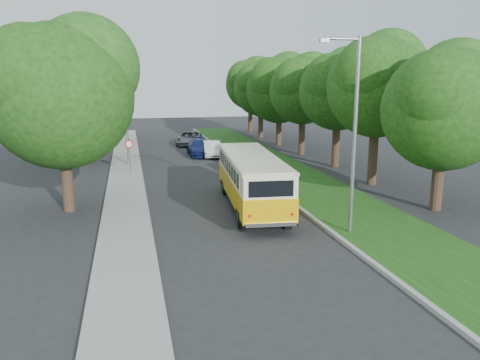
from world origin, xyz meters
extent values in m
plane|color=#262628|center=(0.00, 0.00, 0.00)|extent=(120.00, 120.00, 0.00)
cube|color=gray|center=(3.60, 5.00, 0.07)|extent=(0.20, 70.00, 0.15)
cube|color=#1A4412|center=(5.95, 5.00, 0.07)|extent=(4.50, 70.00, 0.13)
cube|color=gray|center=(-4.80, 5.00, 0.06)|extent=(2.20, 70.00, 0.12)
cylinder|color=#332319|center=(10.15, 0.00, 1.67)|extent=(0.56, 0.56, 3.35)
sphere|color=#133F0E|center=(10.15, 0.00, 4.95)|extent=(5.85, 5.85, 5.85)
sphere|color=#133F0E|center=(11.18, 0.58, 6.12)|extent=(4.38, 4.38, 4.38)
sphere|color=#133F0E|center=(9.28, -0.73, 5.68)|extent=(4.09, 4.09, 4.09)
cylinder|color=#332319|center=(9.96, 6.00, 2.13)|extent=(0.56, 0.56, 4.26)
sphere|color=#133F0E|center=(9.96, 6.00, 5.91)|extent=(5.98, 5.98, 5.98)
sphere|color=#133F0E|center=(11.01, 6.60, 7.10)|extent=(4.49, 4.49, 4.49)
sphere|color=#133F0E|center=(9.06, 5.25, 6.65)|extent=(4.19, 4.19, 4.19)
cylinder|color=#332319|center=(10.28, 12.00, 1.98)|extent=(0.56, 0.56, 3.95)
sphere|color=#133F0E|center=(10.28, 12.00, 5.49)|extent=(5.61, 5.61, 5.61)
sphere|color=#133F0E|center=(11.26, 12.56, 6.62)|extent=(4.21, 4.21, 4.21)
sphere|color=#133F0E|center=(9.44, 11.30, 6.20)|extent=(3.92, 3.92, 3.92)
cylinder|color=#332319|center=(9.90, 18.00, 1.93)|extent=(0.56, 0.56, 3.86)
sphere|color=#133F0E|center=(9.90, 18.00, 5.41)|extent=(5.64, 5.64, 5.64)
sphere|color=#133F0E|center=(10.89, 18.56, 6.54)|extent=(4.23, 4.23, 4.23)
sphere|color=#133F0E|center=(9.05, 17.30, 6.12)|extent=(3.95, 3.95, 3.95)
cylinder|color=#332319|center=(9.80, 24.00, 1.79)|extent=(0.56, 0.56, 3.58)
sphere|color=#133F0E|center=(9.80, 24.00, 5.33)|extent=(6.36, 6.36, 6.36)
sphere|color=#133F0E|center=(10.91, 24.64, 6.60)|extent=(4.77, 4.77, 4.77)
sphere|color=#133F0E|center=(8.84, 23.21, 6.12)|extent=(4.45, 4.45, 4.45)
cylinder|color=#332319|center=(9.67, 30.00, 1.84)|extent=(0.56, 0.56, 3.68)
sphere|color=#133F0E|center=(9.67, 30.00, 5.31)|extent=(5.91, 5.91, 5.91)
sphere|color=#133F0E|center=(10.70, 30.59, 6.49)|extent=(4.43, 4.43, 4.43)
sphere|color=#133F0E|center=(8.78, 29.26, 6.05)|extent=(4.14, 4.14, 4.14)
cylinder|color=#332319|center=(10.05, 36.00, 2.02)|extent=(0.56, 0.56, 4.05)
sphere|color=#133F0E|center=(10.05, 36.00, 5.69)|extent=(5.97, 5.97, 5.97)
sphere|color=#133F0E|center=(11.09, 36.60, 6.88)|extent=(4.48, 4.48, 4.48)
sphere|color=#133F0E|center=(9.15, 35.25, 6.43)|extent=(4.18, 4.18, 4.18)
cylinder|color=#332319|center=(-7.50, 4.00, 1.84)|extent=(0.56, 0.56, 3.68)
sphere|color=#133F0E|center=(-7.50, 4.00, 5.55)|extent=(6.80, 6.80, 6.80)
sphere|color=#133F0E|center=(-6.31, 4.68, 6.91)|extent=(5.10, 5.10, 5.10)
sphere|color=#133F0E|center=(-8.52, 3.15, 6.40)|extent=(4.76, 4.76, 4.76)
cylinder|color=#332319|center=(-7.50, 18.00, 1.84)|extent=(0.56, 0.56, 3.68)
sphere|color=#133F0E|center=(-7.50, 18.00, 5.55)|extent=(6.80, 6.80, 6.80)
sphere|color=#133F0E|center=(-6.31, 18.68, 6.91)|extent=(5.10, 5.10, 5.10)
sphere|color=#133F0E|center=(-8.52, 17.15, 6.40)|extent=(4.76, 4.76, 4.76)
cylinder|color=#332319|center=(-7.50, 30.00, 1.84)|extent=(0.56, 0.56, 3.68)
sphere|color=#133F0E|center=(-7.50, 30.00, 5.55)|extent=(6.80, 6.80, 6.80)
sphere|color=#133F0E|center=(-6.31, 30.68, 6.91)|extent=(5.10, 5.10, 5.10)
sphere|color=#133F0E|center=(-8.52, 29.15, 6.40)|extent=(4.76, 4.76, 4.76)
cylinder|color=gray|center=(4.30, -2.50, 4.00)|extent=(0.16, 0.16, 8.00)
cylinder|color=gray|center=(3.60, -2.50, 7.85)|extent=(1.40, 0.10, 0.10)
cube|color=gray|center=(2.85, -2.50, 7.78)|extent=(0.35, 0.16, 0.14)
cylinder|color=gray|center=(-4.60, 16.00, 3.75)|extent=(0.16, 0.16, 7.50)
cylinder|color=gray|center=(-5.30, 16.00, 7.35)|extent=(1.40, 0.10, 0.10)
cube|color=gray|center=(-6.05, 16.00, 7.28)|extent=(0.35, 0.16, 0.14)
cylinder|color=gray|center=(-4.50, 12.00, 1.25)|extent=(0.06, 0.06, 2.50)
cone|color=red|center=(-4.50, 11.96, 2.15)|extent=(0.56, 0.02, 0.56)
cone|color=white|center=(-4.50, 11.94, 2.15)|extent=(0.40, 0.02, 0.40)
imported|color=silver|center=(2.81, 10.95, 0.69)|extent=(1.99, 4.18, 1.38)
imported|color=white|center=(2.22, 18.66, 0.65)|extent=(1.78, 4.06, 1.30)
imported|color=navy|center=(1.30, 19.50, 0.66)|extent=(1.88, 4.58, 1.33)
imported|color=#57585F|center=(1.28, 26.18, 0.66)|extent=(3.35, 5.18, 1.33)
camera|label=1|loc=(-4.46, -19.52, 6.37)|focal=35.00mm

